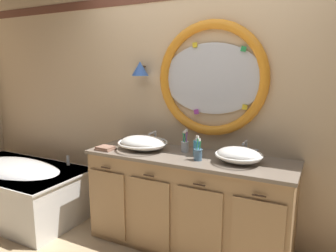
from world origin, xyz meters
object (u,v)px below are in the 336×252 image
(soap_dispenser, at_px, (197,148))
(sink_basin_right, at_px, (239,155))
(toothbrush_holder_left, at_px, (185,145))
(toothbrush_holder_right, at_px, (198,154))
(bathtub, at_px, (16,186))
(folded_hand_towel, at_px, (105,148))
(sink_basin_left, at_px, (143,143))

(soap_dispenser, bearing_deg, sink_basin_right, -5.05)
(sink_basin_right, distance_m, toothbrush_holder_left, 0.55)
(sink_basin_right, relative_size, toothbrush_holder_left, 1.82)
(toothbrush_holder_left, bearing_deg, sink_basin_right, -13.39)
(sink_basin_right, bearing_deg, toothbrush_holder_left, 166.61)
(soap_dispenser, bearing_deg, toothbrush_holder_left, 149.27)
(toothbrush_holder_right, height_order, soap_dispenser, toothbrush_holder_right)
(bathtub, relative_size, folded_hand_towel, 10.17)
(sink_basin_left, xyz_separation_m, folded_hand_towel, (-0.32, -0.16, -0.05))
(sink_basin_left, distance_m, soap_dispenser, 0.54)
(soap_dispenser, bearing_deg, bathtub, -171.90)
(sink_basin_left, bearing_deg, bathtub, -170.31)
(folded_hand_towel, bearing_deg, toothbrush_holder_right, 5.48)
(sink_basin_right, height_order, toothbrush_holder_left, toothbrush_holder_left)
(bathtub, relative_size, toothbrush_holder_left, 7.65)
(sink_basin_left, bearing_deg, toothbrush_holder_left, 18.62)
(toothbrush_holder_right, bearing_deg, bathtub, -175.04)
(toothbrush_holder_left, height_order, folded_hand_towel, toothbrush_holder_left)
(sink_basin_left, xyz_separation_m, sink_basin_right, (0.92, 0.00, -0.00))
(bathtub, relative_size, toothbrush_holder_right, 7.62)
(folded_hand_towel, bearing_deg, sink_basin_left, 27.39)
(sink_basin_left, relative_size, sink_basin_right, 1.22)
(soap_dispenser, distance_m, folded_hand_towel, 0.88)
(sink_basin_right, relative_size, soap_dispenser, 2.27)
(sink_basin_right, relative_size, toothbrush_holder_right, 1.81)
(toothbrush_holder_left, distance_m, soap_dispenser, 0.19)
(sink_basin_left, bearing_deg, soap_dispenser, 3.56)
(bathtub, bearing_deg, toothbrush_holder_right, 4.96)
(bathtub, distance_m, soap_dispenser, 2.19)
(soap_dispenser, xyz_separation_m, folded_hand_towel, (-0.86, -0.20, -0.06))
(sink_basin_left, height_order, toothbrush_holder_right, toothbrush_holder_right)
(soap_dispenser, bearing_deg, sink_basin_left, -176.44)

